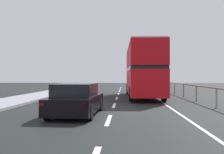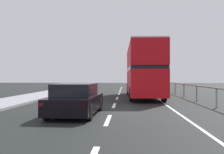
% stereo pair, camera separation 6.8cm
% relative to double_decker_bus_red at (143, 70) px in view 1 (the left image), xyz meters
% --- Properties ---
extents(ground_plane, '(73.53, 120.00, 0.10)m').
position_rel_double_decker_bus_red_xyz_m(ground_plane, '(-2.11, -8.40, -2.32)').
color(ground_plane, black).
extents(lane_paint_markings, '(3.25, 46.00, 0.01)m').
position_rel_double_decker_bus_red_xyz_m(lane_paint_markings, '(-0.22, -0.07, -2.27)').
color(lane_paint_markings, silver).
rests_on(lane_paint_markings, ground).
extents(bridge_side_railing, '(0.10, 42.00, 1.10)m').
position_rel_double_decker_bus_red_xyz_m(bridge_side_railing, '(3.49, 0.60, -1.37)').
color(bridge_side_railing, '#889899').
rests_on(bridge_side_railing, ground).
extents(double_decker_bus_red, '(2.64, 10.62, 4.23)m').
position_rel_double_decker_bus_red_xyz_m(double_decker_bus_red, '(0.00, 0.00, 0.00)').
color(double_decker_bus_red, red).
rests_on(double_decker_bus_red, ground).
extents(hatchback_car_near, '(1.99, 4.32, 1.39)m').
position_rel_double_decker_bus_red_xyz_m(hatchback_car_near, '(-3.61, -9.93, -1.60)').
color(hatchback_car_near, black).
rests_on(hatchback_car_near, ground).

